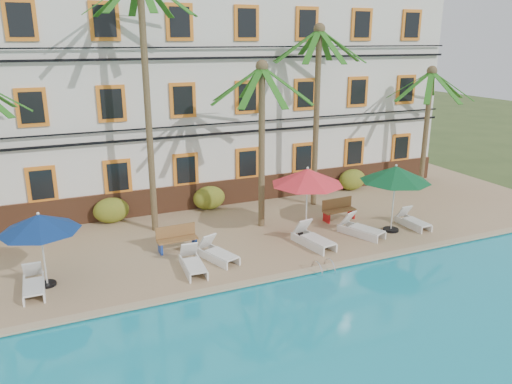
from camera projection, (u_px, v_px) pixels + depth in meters
name	position (u px, v px, depth m)	size (l,w,h in m)	color
ground	(284.00, 270.00, 17.54)	(100.00, 100.00, 0.00)	#384C23
pool_deck	(233.00, 221.00, 21.89)	(30.00, 12.00, 0.25)	tan
pool_coping	(296.00, 273.00, 16.67)	(30.00, 0.35, 0.06)	tan
hotel_building	(196.00, 90.00, 24.71)	(25.40, 6.44, 10.22)	silver
palm_b	(146.00, 75.00, 18.73)	(4.17, 4.17, 9.98)	brown
palm_c	(262.00, 121.00, 19.74)	(4.17, 4.17, 6.78)	brown
palm_d	(317.00, 93.00, 22.23)	(4.17, 4.17, 8.20)	brown
palm_e	(428.00, 110.00, 24.90)	(4.17, 4.17, 6.29)	brown
shrub_left	(111.00, 210.00, 21.22)	(1.50, 0.90, 1.10)	#205518
shrub_mid	(209.00, 198.00, 22.88)	(1.50, 0.90, 1.10)	#205518
shrub_right	(352.00, 180.00, 25.85)	(1.50, 0.90, 1.10)	#205518
umbrella_blue	(39.00, 223.00, 15.31)	(2.48, 2.48, 2.48)	black
umbrella_red	(307.00, 177.00, 19.23)	(2.85, 2.85, 2.84)	black
umbrella_green	(396.00, 174.00, 19.75)	(2.82, 2.82, 2.81)	black
lounger_a	(33.00, 284.00, 15.45)	(0.63, 1.74, 0.82)	silver
lounger_b	(193.00, 263.00, 16.87)	(0.75, 1.82, 0.84)	silver
lounger_c	(217.00, 253.00, 17.70)	(1.18, 1.88, 0.84)	silver
lounger_d	(313.00, 238.00, 18.91)	(1.02, 2.03, 0.91)	silver
lounger_e	(360.00, 228.00, 19.93)	(1.33, 1.99, 0.89)	silver
lounger_f	(412.00, 221.00, 20.87)	(0.64, 1.67, 0.78)	silver
bench_left	(177.00, 238.00, 18.49)	(1.51, 0.51, 0.93)	olive
bench_right	(338.00, 209.00, 21.62)	(1.52, 0.55, 0.93)	olive
pool_ladder	(323.00, 270.00, 16.97)	(0.54, 0.74, 0.74)	silver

